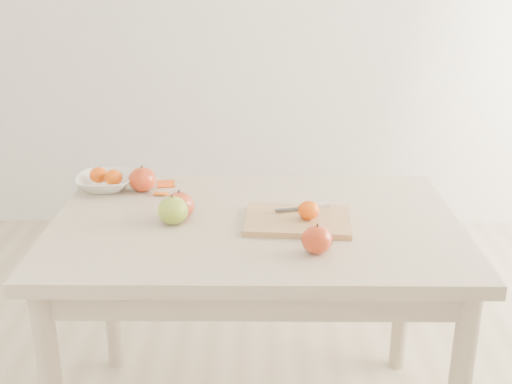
{
  "coord_description": "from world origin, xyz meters",
  "views": [
    {
      "loc": [
        0.01,
        -1.75,
        1.49
      ],
      "look_at": [
        0.0,
        0.05,
        0.82
      ],
      "focal_mm": 45.0,
      "sensor_mm": 36.0,
      "label": 1
    }
  ],
  "objects": [
    {
      "name": "bowl_tangerine_near",
      "position": [
        -0.53,
        0.27,
        0.8
      ],
      "size": [
        0.06,
        0.06,
        0.05
      ],
      "primitive_type": "ellipsoid",
      "color": "#CA4107",
      "rests_on": "fruit_bowl"
    },
    {
      "name": "orange_peel_b",
      "position": [
        -0.31,
        0.21,
        0.75
      ],
      "size": [
        0.05,
        0.04,
        0.01
      ],
      "primitive_type": "cube",
      "rotation": [
        -0.14,
        0.0,
        -0.14
      ],
      "color": "#D45F0F",
      "rests_on": "table"
    },
    {
      "name": "apple_red_b",
      "position": [
        -0.23,
        0.01,
        0.79
      ],
      "size": [
        0.09,
        0.09,
        0.08
      ],
      "primitive_type": "ellipsoid",
      "color": "maroon",
      "rests_on": "table"
    },
    {
      "name": "paring_knife",
      "position": [
        0.17,
        0.05,
        0.78
      ],
      "size": [
        0.17,
        0.06,
        0.01
      ],
      "color": "silver",
      "rests_on": "cutting_board"
    },
    {
      "name": "cutting_board",
      "position": [
        0.12,
        -0.02,
        0.76
      ],
      "size": [
        0.32,
        0.25,
        0.02
      ],
      "primitive_type": "cube",
      "rotation": [
        0.0,
        0.0,
        -0.08
      ],
      "color": "tan",
      "rests_on": "table"
    },
    {
      "name": "bowl_tangerine_far",
      "position": [
        -0.47,
        0.25,
        0.8
      ],
      "size": [
        0.06,
        0.06,
        0.05
      ],
      "primitive_type": "ellipsoid",
      "color": "orange",
      "rests_on": "fruit_bowl"
    },
    {
      "name": "apple_red_e",
      "position": [
        0.16,
        -0.22,
        0.79
      ],
      "size": [
        0.08,
        0.08,
        0.07
      ],
      "primitive_type": "ellipsoid",
      "color": "maroon",
      "rests_on": "table"
    },
    {
      "name": "apple_green",
      "position": [
        -0.24,
        -0.03,
        0.79
      ],
      "size": [
        0.09,
        0.09,
        0.08
      ],
      "primitive_type": "ellipsoid",
      "color": "#72A021",
      "rests_on": "table"
    },
    {
      "name": "board_tangerine",
      "position": [
        0.15,
        -0.03,
        0.8
      ],
      "size": [
        0.06,
        0.06,
        0.05
      ],
      "primitive_type": "ellipsoid",
      "color": "orange",
      "rests_on": "cutting_board"
    },
    {
      "name": "fruit_bowl",
      "position": [
        -0.5,
        0.26,
        0.77
      ],
      "size": [
        0.19,
        0.19,
        0.05
      ],
      "primitive_type": "imported",
      "color": "white",
      "rests_on": "table"
    },
    {
      "name": "orange_peel_a",
      "position": [
        -0.31,
        0.3,
        0.75
      ],
      "size": [
        0.07,
        0.05,
        0.01
      ],
      "primitive_type": "cube",
      "rotation": [
        0.21,
        0.0,
        0.18
      ],
      "color": "#D5490F",
      "rests_on": "table"
    },
    {
      "name": "table",
      "position": [
        0.0,
        0.0,
        0.65
      ],
      "size": [
        1.2,
        0.8,
        0.75
      ],
      "color": "#C4B494",
      "rests_on": "ground"
    },
    {
      "name": "apple_red_a",
      "position": [
        -0.38,
        0.24,
        0.79
      ],
      "size": [
        0.09,
        0.09,
        0.08
      ],
      "primitive_type": "ellipsoid",
      "color": "maroon",
      "rests_on": "table"
    }
  ]
}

